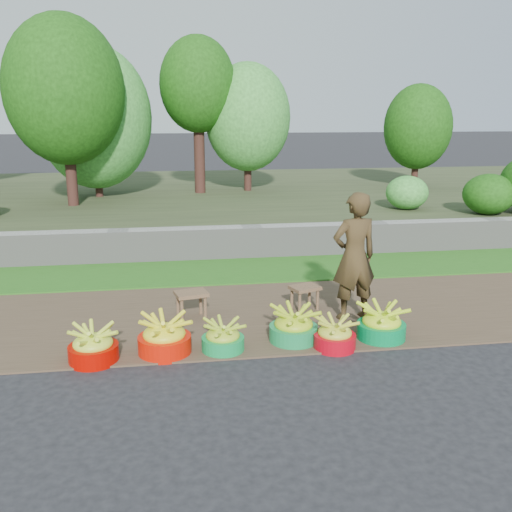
{
  "coord_description": "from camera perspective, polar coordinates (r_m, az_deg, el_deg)",
  "views": [
    {
      "loc": [
        -1.34,
        -5.32,
        2.46
      ],
      "look_at": [
        -0.35,
        1.3,
        0.75
      ],
      "focal_mm": 40.0,
      "sensor_mm": 36.0,
      "label": 1
    }
  ],
  "objects": [
    {
      "name": "ground_plane",
      "position": [
        6.02,
        5.18,
        -9.88
      ],
      "size": [
        120.0,
        120.0,
        0.0
      ],
      "primitive_type": "plane",
      "color": "#232326",
      "rests_on": "ground"
    },
    {
      "name": "dirt_shoulder",
      "position": [
        7.14,
        2.82,
        -5.76
      ],
      "size": [
        80.0,
        2.5,
        0.02
      ],
      "primitive_type": "cube",
      "color": "#4A3929",
      "rests_on": "ground"
    },
    {
      "name": "grass_verge",
      "position": [
        9.01,
        0.32,
        -1.37
      ],
      "size": [
        80.0,
        1.5,
        0.04
      ],
      "primitive_type": "cube",
      "color": "#29651A",
      "rests_on": "ground"
    },
    {
      "name": "retaining_wall",
      "position": [
        9.77,
        -0.44,
        1.41
      ],
      "size": [
        80.0,
        0.35,
        0.55
      ],
      "primitive_type": "cube",
      "color": "gray",
      "rests_on": "ground"
    },
    {
      "name": "earth_bank",
      "position": [
        14.55,
        -3.19,
        5.59
      ],
      "size": [
        80.0,
        10.0,
        0.5
      ],
      "primitive_type": "cube",
      "color": "#374024",
      "rests_on": "ground"
    },
    {
      "name": "basin_a",
      "position": [
        6.02,
        -15.97,
        -8.67
      ],
      "size": [
        0.5,
        0.5,
        0.37
      ],
      "color": "#A60700",
      "rests_on": "ground"
    },
    {
      "name": "basin_b",
      "position": [
        6.04,
        -9.15,
        -8.02
      ],
      "size": [
        0.55,
        0.55,
        0.41
      ],
      "color": "red",
      "rests_on": "ground"
    },
    {
      "name": "basin_c",
      "position": [
        6.04,
        -3.33,
        -8.19
      ],
      "size": [
        0.45,
        0.45,
        0.33
      ],
      "color": "#0F8A3F",
      "rests_on": "ground"
    },
    {
      "name": "basin_d",
      "position": [
        6.27,
        3.77,
        -7.08
      ],
      "size": [
        0.53,
        0.53,
        0.39
      ],
      "color": "#168142",
      "rests_on": "ground"
    },
    {
      "name": "basin_e",
      "position": [
        6.16,
        7.88,
        -7.84
      ],
      "size": [
        0.45,
        0.45,
        0.34
      ],
      "color": "#B10513",
      "rests_on": "ground"
    },
    {
      "name": "basin_f",
      "position": [
        6.47,
        12.43,
        -6.69
      ],
      "size": [
        0.53,
        0.53,
        0.4
      ],
      "color": "#00793A",
      "rests_on": "ground"
    },
    {
      "name": "stool_left",
      "position": [
        6.92,
        -6.49,
        -4.12
      ],
      "size": [
        0.43,
        0.36,
        0.33
      ],
      "rotation": [
        0.0,
        0.0,
        0.22
      ],
      "color": "brown",
      "rests_on": "dirt_shoulder"
    },
    {
      "name": "stool_right",
      "position": [
        7.19,
        4.91,
        -3.5
      ],
      "size": [
        0.42,
        0.37,
        0.31
      ],
      "rotation": [
        0.0,
        0.0,
        0.34
      ],
      "color": "brown",
      "rests_on": "dirt_shoulder"
    },
    {
      "name": "vendor_woman",
      "position": [
        6.82,
        9.8,
        -0.07
      ],
      "size": [
        0.61,
        0.46,
        1.54
      ],
      "primitive_type": "imported",
      "rotation": [
        0.0,
        0.0,
        3.31
      ],
      "color": "black",
      "rests_on": "dirt_shoulder"
    }
  ]
}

